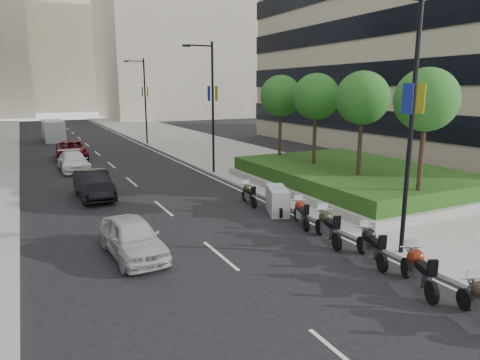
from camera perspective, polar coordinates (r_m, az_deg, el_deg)
ground at (r=13.34m, az=10.81°, el=-14.51°), size 160.00×160.00×0.00m
sidewalk_right at (r=43.05m, az=-4.12°, el=4.25°), size 10.00×100.00×0.15m
lane_edge at (r=41.32m, az=-10.93°, el=3.63°), size 0.12×100.00×0.01m
lane_centre at (r=40.23m, az=-18.06°, el=3.03°), size 0.12×100.00×0.01m
building_cream_right at (r=94.85m, az=-9.03°, el=19.26°), size 28.00×24.00×36.00m
building_cream_centre at (r=130.35m, az=-23.61°, el=16.88°), size 30.00×24.00×38.00m
planter at (r=26.64m, az=14.86°, el=-0.40°), size 10.00×14.00×0.40m
hedge at (r=26.52m, az=14.93°, el=0.86°), size 9.40×13.40×0.80m
tree_0 at (r=20.80m, az=23.58°, el=9.72°), size 2.80×2.80×6.30m
tree_1 at (r=23.57m, az=16.02°, el=10.41°), size 2.80×2.80×6.30m
tree_2 at (r=26.65m, az=10.10°, el=10.83°), size 2.80×2.80×6.30m
tree_3 at (r=29.95m, az=5.44°, el=11.08°), size 2.80×2.80×6.30m
lamp_post_0 at (r=15.56m, az=21.59°, el=8.09°), size 2.34×0.45×9.00m
lamp_post_1 at (r=29.71m, az=-3.93°, el=10.40°), size 2.34×0.45×9.00m
lamp_post_2 at (r=46.81m, az=-12.72°, el=10.75°), size 2.34×0.45×9.00m
motorcycle_1 at (r=14.11m, az=22.69°, el=-10.95°), size 1.16×2.19×1.17m
motorcycle_2 at (r=15.69m, az=17.10°, el=-8.29°), size 0.97×2.19×1.13m
motorcycle_3 at (r=17.19m, az=11.61°, el=-6.06°), size 0.95×2.36×1.20m
motorcycle_4 at (r=19.04m, az=8.16°, el=-4.38°), size 0.91×2.05×1.06m
motorcycle_5 at (r=20.70m, az=4.98°, el=-2.76°), size 1.56×2.26×1.27m
motorcycle_6 at (r=22.29m, az=1.18°, el=-1.89°), size 0.68×2.03×1.01m
car_a at (r=15.92m, az=-14.15°, el=-7.42°), size 1.95×4.25×1.41m
car_b at (r=24.88m, az=-18.95°, el=-0.57°), size 1.73×4.62×1.51m
car_c at (r=33.72m, az=-21.32°, el=2.32°), size 2.03×4.77×1.37m
car_d at (r=39.84m, az=-21.52°, el=3.79°), size 2.79×5.56×1.51m
delivery_van at (r=53.84m, az=-23.57°, el=5.94°), size 2.19×5.61×2.34m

